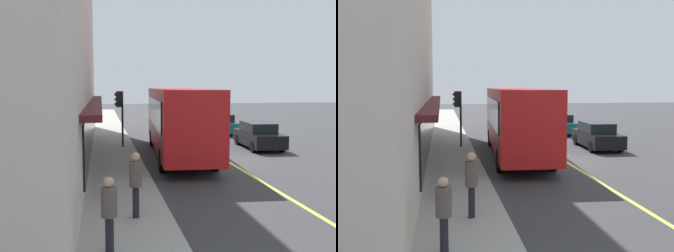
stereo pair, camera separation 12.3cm
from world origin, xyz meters
TOP-DOWN VIEW (x-y plane):
  - ground at (0.00, 0.00)m, footprint 120.00×120.00m
  - sidewalk at (0.00, 5.36)m, footprint 80.00×2.43m
  - lane_centre_stripe at (0.00, 0.00)m, footprint 36.00×0.16m
  - bus at (1.28, 2.09)m, footprint 11.28×3.27m
  - traffic_light at (3.95, 4.97)m, footprint 0.30×0.52m
  - car_black at (3.09, -3.09)m, footprint 4.38×2.03m
  - car_teal at (10.13, -2.96)m, footprint 4.37×2.01m
  - pedestrian_near_storefront at (-10.21, 5.88)m, footprint 0.34×0.34m
  - pedestrian_waiting at (-8.13, 5.14)m, footprint 0.34×0.34m

SIDE VIEW (x-z plane):
  - ground at x=0.00m, z-range 0.00..0.00m
  - lane_centre_stripe at x=0.00m, z-range 0.00..0.01m
  - sidewalk at x=0.00m, z-range 0.00..0.15m
  - car_black at x=3.09m, z-range -0.02..1.50m
  - car_teal at x=10.13m, z-range -0.02..1.50m
  - pedestrian_near_storefront at x=-10.21m, z-range 0.31..1.94m
  - pedestrian_waiting at x=-8.13m, z-range 0.33..2.10m
  - bus at x=1.28m, z-range 0.24..3.74m
  - traffic_light at x=3.95m, z-range 0.93..4.13m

